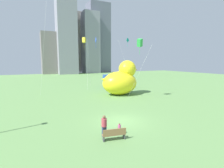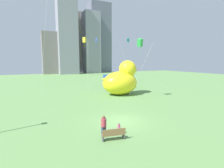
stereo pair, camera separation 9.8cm
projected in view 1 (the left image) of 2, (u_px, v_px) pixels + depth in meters
ground_plane at (121, 121)px, 16.09m from camera, size 140.00×140.00×0.00m
park_bench at (114, 134)px, 12.14m from camera, size 1.77×0.74×0.90m
person_adult at (104, 125)px, 12.68m from camera, size 0.41×0.41×1.66m
person_child at (119, 128)px, 13.11m from camera, size 0.22×0.22×0.91m
giant_inflatable_duck at (121, 80)px, 28.81m from camera, size 7.09×4.55×5.88m
box_truck at (116, 81)px, 36.47m from camera, size 5.96×3.25×2.85m
city_skyline at (81, 41)px, 83.66m from camera, size 34.31×16.87×36.96m
kite_yellow at (84, 40)px, 37.02m from camera, size 1.92×1.97×11.00m
kite_teal at (127, 42)px, 44.91m from camera, size 3.46×3.15×12.03m
kite_green at (140, 43)px, 24.33m from camera, size 3.00×3.04×9.05m
kite_blue at (95, 42)px, 34.89m from camera, size 2.50×3.54×10.74m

